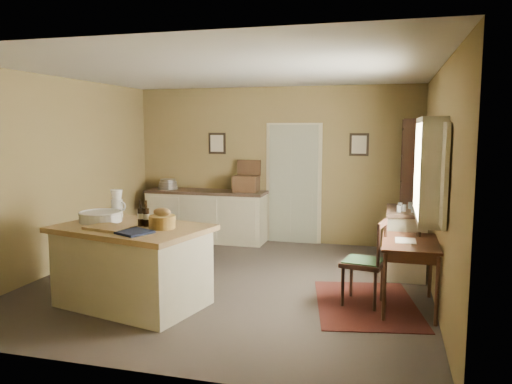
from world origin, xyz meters
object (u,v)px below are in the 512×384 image
at_px(sideboard, 207,214).
at_px(desk_chair, 363,263).
at_px(right_cabinet, 406,241).
at_px(work_island, 132,263).
at_px(writing_desk, 410,249).
at_px(shelving_unit, 416,189).

bearing_deg(sideboard, desk_chair, -42.21).
xyz_separation_m(sideboard, right_cabinet, (3.35, -1.22, -0.02)).
xyz_separation_m(work_island, writing_desk, (3.02, 0.69, 0.19)).
height_order(work_island, desk_chair, work_island).
height_order(sideboard, right_cabinet, sideboard).
bearing_deg(sideboard, shelving_unit, -3.26).
bearing_deg(shelving_unit, writing_desk, -93.71).
height_order(desk_chair, right_cabinet, right_cabinet).
relative_size(work_island, sideboard, 0.87).
relative_size(work_island, shelving_unit, 0.87).
bearing_deg(work_island, right_cabinet, 47.48).
height_order(writing_desk, right_cabinet, right_cabinet).
relative_size(right_cabinet, shelving_unit, 0.46).
height_order(sideboard, writing_desk, sideboard).
distance_m(work_island, desk_chair, 2.61).
height_order(sideboard, desk_chair, sideboard).
xyz_separation_m(work_island, right_cabinet, (3.02, 2.06, -0.02)).
relative_size(writing_desk, shelving_unit, 0.46).
distance_m(work_island, writing_desk, 3.10).
distance_m(desk_chair, shelving_unit, 2.54).
distance_m(sideboard, right_cabinet, 3.57).
relative_size(writing_desk, right_cabinet, 0.98).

